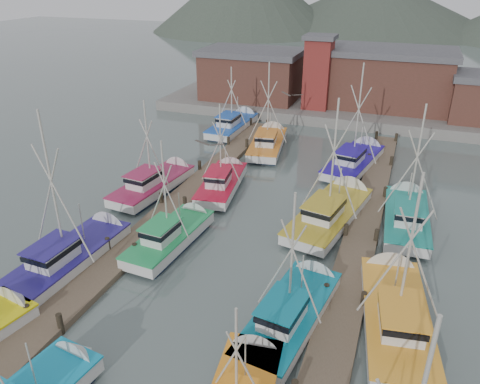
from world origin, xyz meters
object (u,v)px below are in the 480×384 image
(boat_4, at_px, (174,235))
(boat_8, at_px, (223,182))
(boat_12, at_px, (268,142))
(lookout_tower, at_px, (318,72))

(boat_4, bearing_deg, boat_8, 95.10)
(boat_4, distance_m, boat_8, 9.06)
(boat_8, bearing_deg, boat_12, 78.46)
(boat_8, height_order, boat_12, boat_12)
(lookout_tower, relative_size, boat_4, 1.01)
(boat_4, bearing_deg, boat_12, 92.70)
(boat_8, xyz_separation_m, boat_12, (0.66, 10.57, 0.01))
(boat_4, relative_size, boat_12, 0.87)
(boat_4, height_order, boat_12, boat_12)
(lookout_tower, bearing_deg, boat_4, -94.66)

